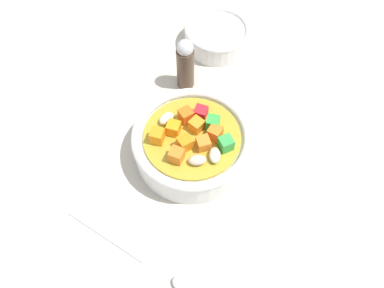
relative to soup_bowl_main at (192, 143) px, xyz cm
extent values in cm
cube|color=#BAB2A0|center=(0.01, 0.00, -3.76)|extent=(140.00, 140.00, 2.00)
cylinder|color=white|center=(0.01, 0.00, -0.79)|extent=(15.83, 15.83, 3.94)
torus|color=white|center=(0.01, 0.00, 1.57)|extent=(16.17, 16.17, 1.29)
cylinder|color=#AE952A|center=(0.01, 0.00, 1.38)|extent=(13.04, 13.04, 0.40)
cube|color=orange|center=(-1.46, -2.60, 2.51)|extent=(2.28, 2.28, 1.86)
cube|color=orange|center=(2.79, -0.50, 2.50)|extent=(1.78, 1.78, 1.84)
cube|color=orange|center=(1.72, 1.85, 2.44)|extent=(2.34, 2.34, 1.73)
ellipsoid|color=beige|center=(-4.20, -1.07, 2.15)|extent=(2.74, 2.39, 1.15)
ellipsoid|color=beige|center=(3.74, 1.94, 2.18)|extent=(2.18, 2.68, 1.19)
cube|color=orange|center=(-2.20, 3.31, 2.50)|extent=(2.33, 2.33, 1.85)
cube|color=red|center=(2.42, -2.55, 2.35)|extent=(2.34, 2.34, 1.54)
ellipsoid|color=#C9B597|center=(-3.82, 1.21, 2.14)|extent=(2.23, 2.70, 1.12)
cube|color=orange|center=(-1.03, 1.58, 2.49)|extent=(1.79, 1.79, 1.82)
cube|color=green|center=(0.49, -3.09, 2.54)|extent=(2.33, 2.33, 1.92)
cube|color=orange|center=(1.50, 4.29, 2.53)|extent=(2.34, 2.34, 1.91)
cube|color=orange|center=(-2.11, -0.53, 2.40)|extent=(1.91, 1.91, 1.64)
cube|color=green|center=(-3.52, -3.04, 2.52)|extent=(1.70, 1.70, 1.88)
cube|color=orange|center=(0.82, -1.08, 2.40)|extent=(2.15, 2.15, 1.65)
cylinder|color=silver|center=(-5.77, 15.04, -2.33)|extent=(10.45, 6.71, 0.86)
ellipsoid|color=silver|center=(-16.12, 8.87, -2.21)|extent=(4.40, 3.73, 1.09)
cylinder|color=white|center=(17.48, -13.70, -1.20)|extent=(10.89, 10.89, 3.11)
torus|color=white|center=(17.48, -13.70, 0.57)|extent=(11.00, 11.00, 0.87)
cylinder|color=#4C3828|center=(11.94, -4.98, 0.75)|extent=(2.73, 2.73, 7.02)
sphere|color=silver|center=(11.94, -4.98, 4.88)|extent=(2.46, 2.46, 2.46)
camera|label=1|loc=(-24.69, 12.64, 43.88)|focal=35.87mm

